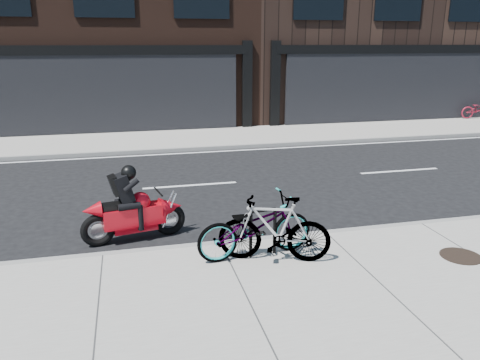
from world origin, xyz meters
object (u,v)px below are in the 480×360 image
object	(u,v)px
bike_rack	(263,228)
bicycle_far	(479,109)
bicycle_front	(255,226)
bicycle_rear	(274,229)
manhole_cover	(461,256)
motorcycle	(138,209)

from	to	relation	value
bike_rack	bicycle_far	bearing A→B (deg)	40.04
bike_rack	bicycle_front	bearing A→B (deg)	180.00
bicycle_front	bicycle_rear	xyz separation A→B (m)	(0.25, -0.24, 0.02)
bike_rack	bicycle_far	size ratio (longest dim) A/B	0.49
bicycle_front	bicycle_far	distance (m)	18.13
bicycle_far	manhole_cover	world-z (taller)	bicycle_far
bicycle_front	manhole_cover	world-z (taller)	bicycle_front
bike_rack	bicycle_front	xyz separation A→B (m)	(-0.13, 0.00, 0.04)
motorcycle	bicycle_rear	bearing A→B (deg)	-49.82
motorcycle	bicycle_far	size ratio (longest dim) A/B	1.15
bicycle_rear	manhole_cover	size ratio (longest dim) A/B	2.73
bike_rack	motorcycle	xyz separation A→B (m)	(-1.96, 1.45, -0.02)
bicycle_far	bike_rack	bearing A→B (deg)	140.55
bicycle_front	manhole_cover	size ratio (longest dim) A/B	2.98
bicycle_front	bicycle_far	world-z (taller)	bicycle_front
bike_rack	bicycle_front	distance (m)	0.14
bicycle_front	bicycle_far	size ratio (longest dim) A/B	1.18
bicycle_rear	motorcycle	world-z (taller)	motorcycle
bike_rack	manhole_cover	bearing A→B (deg)	-14.83
bicycle_front	bicycle_rear	size ratio (longest dim) A/B	1.09
bike_rack	manhole_cover	size ratio (longest dim) A/B	1.23
manhole_cover	bicycle_far	bearing A→B (deg)	49.45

